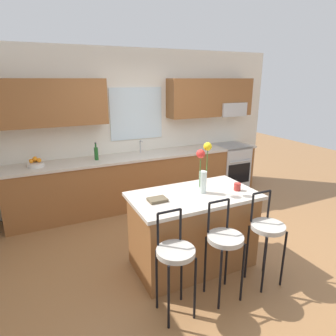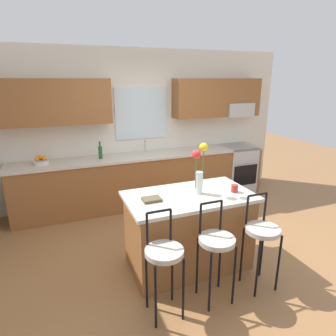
# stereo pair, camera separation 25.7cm
# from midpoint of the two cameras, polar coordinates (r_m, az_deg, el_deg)

# --- Properties ---
(ground_plane) EXTENTS (14.00, 14.00, 0.00)m
(ground_plane) POSITION_cam_midpoint_polar(r_m,az_deg,el_deg) (4.06, 2.32, -15.66)
(ground_plane) COLOR olive
(back_wall_assembly) EXTENTS (5.60, 0.50, 2.70)m
(back_wall_assembly) POSITION_cam_midpoint_polar(r_m,az_deg,el_deg) (5.31, -7.18, 9.51)
(back_wall_assembly) COLOR silver
(back_wall_assembly) RESTS_ON ground
(counter_run) EXTENTS (4.56, 0.64, 0.92)m
(counter_run) POSITION_cam_midpoint_polar(r_m,az_deg,el_deg) (5.27, -6.16, -2.18)
(counter_run) COLOR brown
(counter_run) RESTS_ON ground
(sink_faucet) EXTENTS (0.02, 0.13, 0.23)m
(sink_faucet) POSITION_cam_midpoint_polar(r_m,az_deg,el_deg) (5.25, -6.78, 4.46)
(sink_faucet) COLOR #B7BABC
(sink_faucet) RESTS_ON counter_run
(oven_range) EXTENTS (0.60, 0.64, 0.92)m
(oven_range) POSITION_cam_midpoint_polar(r_m,az_deg,el_deg) (6.10, 10.85, 0.21)
(oven_range) COLOR #B7BABC
(oven_range) RESTS_ON ground
(kitchen_island) EXTENTS (1.47, 0.83, 0.92)m
(kitchen_island) POSITION_cam_midpoint_polar(r_m,az_deg,el_deg) (3.57, 2.78, -11.97)
(kitchen_island) COLOR brown
(kitchen_island) RESTS_ON ground
(bar_stool_near) EXTENTS (0.36, 0.36, 1.04)m
(bar_stool_near) POSITION_cam_midpoint_polar(r_m,az_deg,el_deg) (2.79, -1.32, -16.87)
(bar_stool_near) COLOR black
(bar_stool_near) RESTS_ON ground
(bar_stool_middle) EXTENTS (0.36, 0.36, 1.04)m
(bar_stool_middle) POSITION_cam_midpoint_polar(r_m,az_deg,el_deg) (3.02, 8.57, -14.22)
(bar_stool_middle) COLOR black
(bar_stool_middle) RESTS_ON ground
(bar_stool_far) EXTENTS (0.36, 0.36, 1.04)m
(bar_stool_far) POSITION_cam_midpoint_polar(r_m,az_deg,el_deg) (3.32, 16.67, -11.68)
(bar_stool_far) COLOR black
(bar_stool_far) RESTS_ON ground
(flower_vase) EXTENTS (0.18, 0.10, 0.60)m
(flower_vase) POSITION_cam_midpoint_polar(r_m,az_deg,el_deg) (3.32, 4.74, 0.03)
(flower_vase) COLOR silver
(flower_vase) RESTS_ON kitchen_island
(mug_ceramic) EXTENTS (0.08, 0.08, 0.09)m
(mug_ceramic) POSITION_cam_midpoint_polar(r_m,az_deg,el_deg) (3.53, 11.37, -3.64)
(mug_ceramic) COLOR #A52D28
(mug_ceramic) RESTS_ON kitchen_island
(cookbook) EXTENTS (0.20, 0.15, 0.03)m
(cookbook) POSITION_cam_midpoint_polar(r_m,az_deg,el_deg) (3.19, -4.41, -6.23)
(cookbook) COLOR brown
(cookbook) RESTS_ON kitchen_island
(fruit_bowl_oranges) EXTENTS (0.24, 0.24, 0.16)m
(fruit_bowl_oranges) POSITION_cam_midpoint_polar(r_m,az_deg,el_deg) (4.88, -25.86, 0.79)
(fruit_bowl_oranges) COLOR silver
(fruit_bowl_oranges) RESTS_ON counter_run
(bottle_olive_oil) EXTENTS (0.06, 0.06, 0.29)m
(bottle_olive_oil) POSITION_cam_midpoint_polar(r_m,az_deg,el_deg) (4.92, -15.32, 2.80)
(bottle_olive_oil) COLOR #1E5923
(bottle_olive_oil) RESTS_ON counter_run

